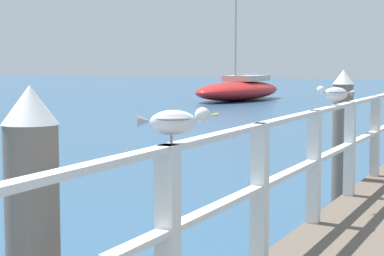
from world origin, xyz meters
The scene contains 4 objects.
dock_piling_far centered at (-1.45, 9.99, 0.98)m, with size 0.29×0.29×1.95m.
seagull_foreground centered at (-1.06, 4.06, 1.71)m, with size 0.43×0.28×0.21m.
seagull_background centered at (-1.08, 8.00, 1.71)m, with size 0.41×0.33×0.21m.
boat_1 centered at (-12.72, 34.70, 0.56)m, with size 3.46×7.96×10.50m.
Camera 1 is at (0.79, 0.38, 2.07)m, focal length 65.50 mm.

